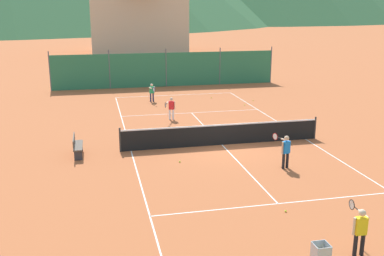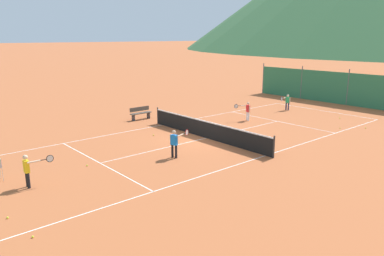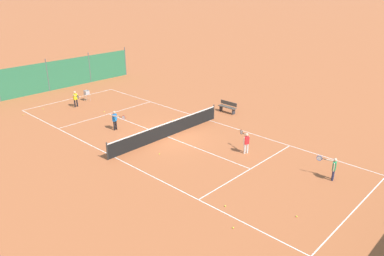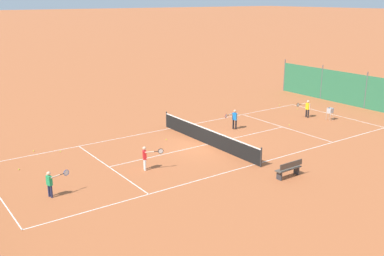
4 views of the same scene
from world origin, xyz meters
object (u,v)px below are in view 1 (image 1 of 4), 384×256
at_px(player_far_baseline, 171,107).
at_px(tennis_ball_alley_left, 253,100).
at_px(player_far_service, 152,91).
at_px(tennis_ball_service_box, 254,132).
at_px(tennis_net, 222,134).
at_px(ball_hopper, 321,253).
at_px(tennis_ball_mid_court, 211,98).
at_px(player_near_baseline, 360,228).
at_px(player_near_service, 285,149).
at_px(tennis_ball_near_corner, 245,105).
at_px(tennis_ball_alley_right, 286,211).
at_px(tennis_ball_far_corner, 180,162).
at_px(courtside_bench, 77,145).
at_px(alpine_chalet, 137,7).

bearing_deg(player_far_baseline, tennis_ball_alley_left, 31.76).
distance_m(player_far_service, tennis_ball_alley_left, 6.68).
distance_m(tennis_ball_service_box, tennis_ball_alley_left, 7.72).
xyz_separation_m(tennis_net, ball_hopper, (-0.68, -10.40, 0.15)).
bearing_deg(tennis_ball_mid_court, player_near_baseline, -94.25).
distance_m(player_near_baseline, tennis_ball_service_box, 11.32).
distance_m(player_near_service, tennis_ball_mid_court, 13.75).
distance_m(player_far_service, tennis_ball_near_corner, 6.07).
relative_size(tennis_ball_near_corner, tennis_ball_alley_right, 1.00).
height_order(player_near_baseline, player_far_service, player_near_baseline).
relative_size(player_near_baseline, tennis_ball_far_corner, 19.21).
bearing_deg(tennis_ball_service_box, tennis_ball_alley_right, -103.91).
height_order(player_near_baseline, player_far_baseline, player_near_baseline).
bearing_deg(tennis_ball_alley_right, tennis_ball_alley_left, 73.44).
height_order(tennis_ball_near_corner, tennis_ball_mid_court, same).
bearing_deg(tennis_ball_far_corner, tennis_ball_mid_court, 69.53).
bearing_deg(tennis_ball_service_box, tennis_ball_near_corner, 75.31).
xyz_separation_m(player_far_service, courtside_bench, (-4.50, -10.14, -0.25)).
height_order(tennis_net, player_far_service, player_far_service).
xyz_separation_m(player_far_baseline, tennis_ball_mid_court, (3.70, 5.28, -0.69)).
distance_m(player_near_baseline, alpine_chalet, 51.77).
distance_m(player_far_service, tennis_ball_alley_right, 17.12).
height_order(tennis_ball_alley_right, courtside_bench, courtside_bench).
xyz_separation_m(tennis_ball_far_corner, courtside_bench, (-4.03, 1.77, 0.42)).
bearing_deg(player_near_service, tennis_ball_near_corner, 78.87).
bearing_deg(player_far_baseline, tennis_net, -73.93).
bearing_deg(player_far_service, courtside_bench, -113.93).
bearing_deg(tennis_net, player_far_service, 100.44).
bearing_deg(tennis_ball_alley_right, tennis_ball_near_corner, 75.77).
height_order(tennis_ball_near_corner, courtside_bench, courtside_bench).
height_order(player_near_service, tennis_ball_alley_left, player_near_service).
distance_m(tennis_net, tennis_ball_near_corner, 8.50).
distance_m(player_far_service, player_far_baseline, 4.99).
distance_m(player_near_service, player_far_baseline, 8.94).
height_order(tennis_net, player_near_service, player_near_service).
bearing_deg(alpine_chalet, tennis_ball_near_corner, -84.70).
bearing_deg(player_near_service, tennis_net, 114.34).
relative_size(tennis_ball_far_corner, ball_hopper, 0.07).
distance_m(player_near_service, player_near_baseline, 6.30).
bearing_deg(tennis_ball_service_box, tennis_ball_far_corner, -141.84).
bearing_deg(player_far_service, tennis_ball_mid_court, 4.36).
bearing_deg(alpine_chalet, ball_hopper, -91.33).
height_order(tennis_ball_far_corner, courtside_bench, courtside_bench).
height_order(tennis_net, tennis_ball_far_corner, tennis_net).
bearing_deg(tennis_net, alpine_chalet, 89.27).
distance_m(tennis_ball_alley_right, alpine_chalet, 49.22).
bearing_deg(tennis_ball_near_corner, ball_hopper, -103.67).
bearing_deg(courtside_bench, ball_hopper, -61.09).
bearing_deg(tennis_net, player_far_baseline, 106.07).
bearing_deg(player_near_baseline, tennis_ball_service_box, 83.14).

